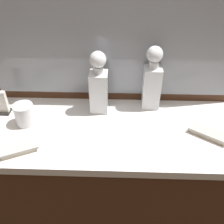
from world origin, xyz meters
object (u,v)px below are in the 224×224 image
at_px(crystal_decanter_right, 152,84).
at_px(silver_brush_far_right, 18,149).
at_px(napkin_holder, 3,104).
at_px(silver_brush_center, 209,134).
at_px(crystal_tumbler_rear, 25,115).
at_px(crystal_decanter_far_left, 99,88).

distance_m(crystal_decanter_right, silver_brush_far_right, 0.61).
bearing_deg(napkin_holder, silver_brush_center, -8.35).
bearing_deg(napkin_holder, crystal_decanter_right, 6.77).
xyz_separation_m(crystal_tumbler_rear, napkin_holder, (-0.12, 0.07, 0.00)).
height_order(crystal_decanter_right, napkin_holder, crystal_decanter_right).
relative_size(crystal_tumbler_rear, silver_brush_far_right, 0.60).
distance_m(crystal_decanter_right, napkin_holder, 0.66).
xyz_separation_m(crystal_tumbler_rear, silver_brush_center, (0.75, -0.06, -0.03)).
bearing_deg(silver_brush_center, crystal_decanter_right, 136.83).
bearing_deg(silver_brush_center, silver_brush_far_right, -171.34).
height_order(crystal_decanter_far_left, napkin_holder, crystal_decanter_far_left).
relative_size(crystal_decanter_far_left, napkin_holder, 2.57).
xyz_separation_m(crystal_decanter_far_left, silver_brush_center, (0.45, -0.17, -0.10)).
distance_m(silver_brush_far_right, napkin_holder, 0.28).
distance_m(crystal_decanter_far_left, crystal_tumbler_rear, 0.33).
bearing_deg(silver_brush_center, crystal_tumbler_rear, 175.66).
xyz_separation_m(crystal_decanter_right, silver_brush_far_right, (-0.51, -0.32, -0.10)).
bearing_deg(napkin_holder, crystal_tumbler_rear, -30.84).
height_order(crystal_decanter_right, silver_brush_far_right, crystal_decanter_right).
xyz_separation_m(silver_brush_far_right, silver_brush_center, (0.73, 0.11, -0.00)).
bearing_deg(napkin_holder, crystal_decanter_far_left, 5.12).
bearing_deg(crystal_decanter_right, napkin_holder, -173.23).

